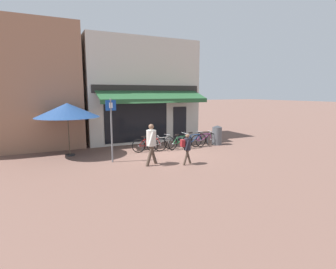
% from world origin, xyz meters
% --- Properties ---
extents(ground_plane, '(160.00, 160.00, 0.00)m').
position_xyz_m(ground_plane, '(0.00, 0.00, 0.00)').
color(ground_plane, brown).
extents(shop_front, '(6.83, 4.44, 6.12)m').
position_xyz_m(shop_front, '(0.32, 4.15, 3.05)').
color(shop_front, beige).
rests_on(shop_front, ground_plane).
extents(neighbour_building, '(7.59, 4.00, 6.55)m').
position_xyz_m(neighbour_building, '(-7.09, 4.67, 3.28)').
color(neighbour_building, '#9E7056').
rests_on(neighbour_building, ground_plane).
extents(bike_rack_rail, '(4.03, 0.04, 0.57)m').
position_xyz_m(bike_rack_rail, '(1.10, 0.61, 0.48)').
color(bike_rack_rail, '#47494F').
rests_on(bike_rack_rail, ground_plane).
extents(bicycle_red, '(1.78, 0.52, 0.82)m').
position_xyz_m(bicycle_red, '(-0.55, 0.43, 0.37)').
color(bicycle_red, black).
rests_on(bicycle_red, ground_plane).
extents(bicycle_silver, '(1.72, 0.57, 0.83)m').
position_xyz_m(bicycle_silver, '(0.15, 0.56, 0.36)').
color(bicycle_silver, black).
rests_on(bicycle_silver, ground_plane).
extents(bicycle_green, '(1.67, 0.73, 0.82)m').
position_xyz_m(bicycle_green, '(1.21, 0.47, 0.36)').
color(bicycle_green, black).
rests_on(bicycle_green, ground_plane).
extents(bicycle_blue, '(1.72, 0.52, 0.88)m').
position_xyz_m(bicycle_blue, '(1.98, 0.29, 0.39)').
color(bicycle_blue, black).
rests_on(bicycle_blue, ground_plane).
extents(bicycle_purple, '(1.70, 0.52, 0.87)m').
position_xyz_m(bicycle_purple, '(2.72, 0.45, 0.38)').
color(bicycle_purple, black).
rests_on(bicycle_purple, ground_plane).
extents(pedestrian_adult, '(0.61, 0.65, 1.72)m').
position_xyz_m(pedestrian_adult, '(-1.35, -1.83, 1.03)').
color(pedestrian_adult, '#47382D').
rests_on(pedestrian_adult, ground_plane).
extents(pedestrian_child, '(0.53, 0.41, 1.30)m').
position_xyz_m(pedestrian_child, '(-0.01, -2.40, 0.80)').
color(pedestrian_child, '#47382D').
rests_on(pedestrian_child, ground_plane).
extents(litter_bin, '(0.55, 0.55, 1.12)m').
position_xyz_m(litter_bin, '(3.65, 0.51, 0.56)').
color(litter_bin, '#515459').
rests_on(litter_bin, ground_plane).
extents(parking_sign, '(0.44, 0.07, 2.72)m').
position_xyz_m(parking_sign, '(-2.71, -0.70, 1.65)').
color(parking_sign, slate).
rests_on(parking_sign, ground_plane).
extents(cafe_parasol, '(2.93, 2.93, 2.49)m').
position_xyz_m(cafe_parasol, '(-4.25, 1.36, 2.16)').
color(cafe_parasol, '#4C3D2D').
rests_on(cafe_parasol, ground_plane).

